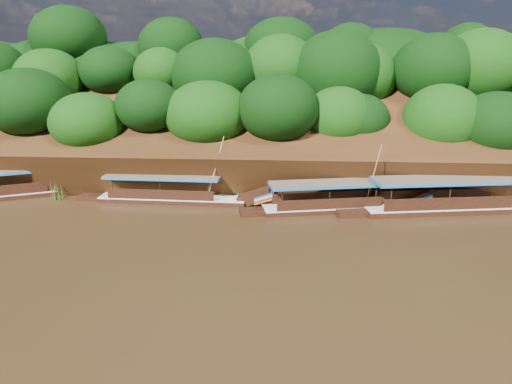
{
  "coord_description": "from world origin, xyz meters",
  "views": [
    {
      "loc": [
        -1.34,
        -29.81,
        11.46
      ],
      "look_at": [
        -4.0,
        7.0,
        1.43
      ],
      "focal_mm": 35.0,
      "sensor_mm": 36.0,
      "label": 1
    }
  ],
  "objects_px": {
    "boat_1": "(343,204)",
    "boat_3": "(13,191)",
    "boat_2": "(181,196)",
    "boat_0": "(463,204)"
  },
  "relations": [
    {
      "from": "boat_1",
      "to": "boat_2",
      "type": "relative_size",
      "value": 0.92
    },
    {
      "from": "boat_1",
      "to": "boat_3",
      "type": "relative_size",
      "value": 1.02
    },
    {
      "from": "boat_0",
      "to": "boat_2",
      "type": "xyz_separation_m",
      "value": [
        -22.05,
        0.92,
        -0.09
      ]
    },
    {
      "from": "boat_2",
      "to": "boat_3",
      "type": "relative_size",
      "value": 1.1
    },
    {
      "from": "boat_3",
      "to": "boat_2",
      "type": "bearing_deg",
      "value": -28.99
    },
    {
      "from": "boat_0",
      "to": "boat_3",
      "type": "bearing_deg",
      "value": 167.92
    },
    {
      "from": "boat_2",
      "to": "boat_0",
      "type": "bearing_deg",
      "value": -0.24
    },
    {
      "from": "boat_1",
      "to": "boat_3",
      "type": "distance_m",
      "value": 27.48
    },
    {
      "from": "boat_2",
      "to": "boat_1",
      "type": "bearing_deg",
      "value": -3.67
    },
    {
      "from": "boat_0",
      "to": "boat_2",
      "type": "height_order",
      "value": "boat_0"
    }
  ]
}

